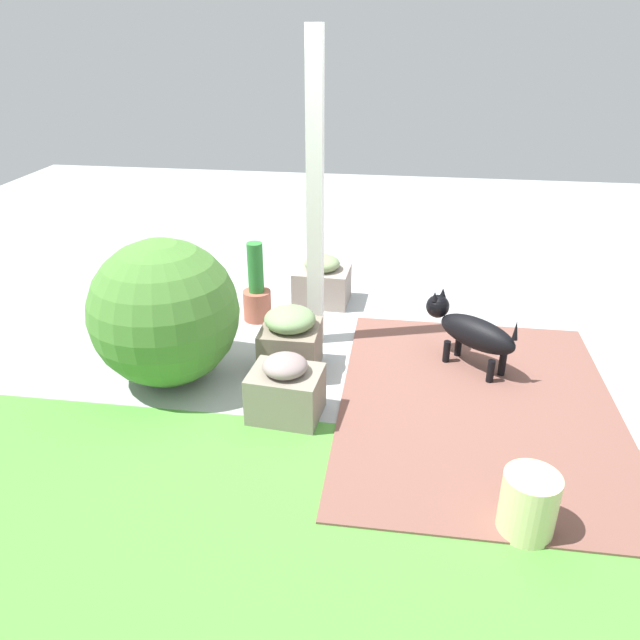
% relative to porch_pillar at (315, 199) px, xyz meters
% --- Properties ---
extents(ground_plane, '(12.00, 12.00, 0.00)m').
position_rel_porch_pillar_xyz_m(ground_plane, '(-0.41, 0.11, -1.14)').
color(ground_plane, '#A5A8AA').
extents(brick_path, '(1.80, 2.40, 0.02)m').
position_rel_porch_pillar_xyz_m(brick_path, '(-1.20, 0.78, -1.13)').
color(brick_path, brown).
rests_on(brick_path, ground).
extents(lawn_patch, '(5.20, 2.80, 0.01)m').
position_rel_porch_pillar_xyz_m(lawn_patch, '(0.19, 2.51, -1.14)').
color(lawn_patch, '#50973A').
rests_on(lawn_patch, ground).
extents(porch_pillar, '(0.11, 0.11, 2.29)m').
position_rel_porch_pillar_xyz_m(porch_pillar, '(0.00, 0.00, 0.00)').
color(porch_pillar, white).
rests_on(porch_pillar, ground).
extents(stone_planter_nearest, '(0.49, 0.42, 0.44)m').
position_rel_porch_pillar_xyz_m(stone_planter_nearest, '(0.05, -0.73, -0.95)').
color(stone_planter_nearest, gray).
rests_on(stone_planter_nearest, ground).
extents(stone_planter_mid, '(0.41, 0.42, 0.49)m').
position_rel_porch_pillar_xyz_m(stone_planter_mid, '(0.11, 0.49, -0.91)').
color(stone_planter_mid, gray).
rests_on(stone_planter_mid, ground).
extents(stone_planter_far, '(0.48, 0.40, 0.43)m').
position_rel_porch_pillar_xyz_m(stone_planter_far, '(0.03, 1.06, -0.95)').
color(stone_planter_far, gray).
rests_on(stone_planter_far, ground).
extents(round_shrub, '(1.02, 1.02, 1.02)m').
position_rel_porch_pillar_xyz_m(round_shrub, '(0.93, 0.71, -0.63)').
color(round_shrub, '#4A7E34').
rests_on(round_shrub, ground).
extents(terracotta_pot_tall, '(0.24, 0.24, 0.68)m').
position_rel_porch_pillar_xyz_m(terracotta_pot_tall, '(0.55, -0.30, -0.90)').
color(terracotta_pot_tall, '#AA5946').
rests_on(terracotta_pot_tall, ground).
extents(terracotta_pot_spiky, '(0.31, 0.31, 0.64)m').
position_rel_porch_pillar_xyz_m(terracotta_pot_spiky, '(1.24, -0.05, -0.84)').
color(terracotta_pot_spiky, '#A04E32').
rests_on(terracotta_pot_spiky, ground).
extents(dog, '(0.66, 0.59, 0.52)m').
position_rel_porch_pillar_xyz_m(dog, '(-1.16, 0.27, -0.84)').
color(dog, black).
rests_on(dog, ground).
extents(ceramic_urn, '(0.28, 0.28, 0.34)m').
position_rel_porch_pillar_xyz_m(ceramic_urn, '(-1.34, 1.87, -0.97)').
color(ceramic_urn, beige).
rests_on(ceramic_urn, ground).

